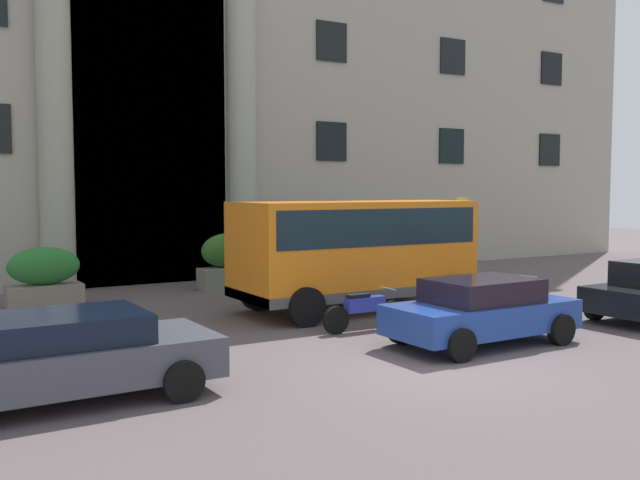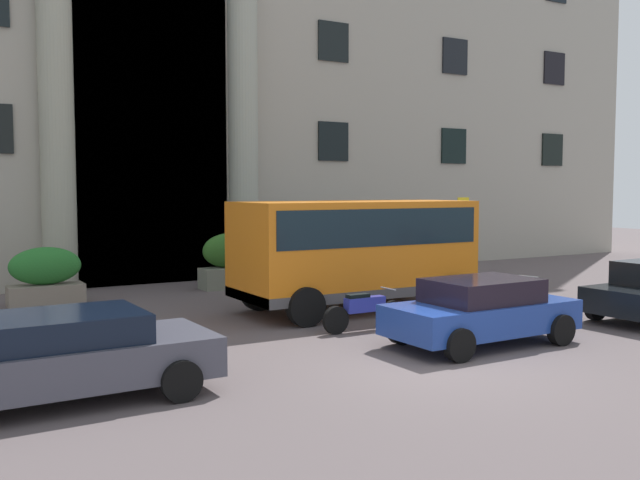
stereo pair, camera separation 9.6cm
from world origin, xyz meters
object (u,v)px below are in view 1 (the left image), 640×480
(orange_minibus, at_px, (355,245))
(motorcycle_far_end, at_px, (363,310))
(bus_stop_sign, at_px, (461,233))
(hedge_planter_far_east, at_px, (44,277))
(parked_sedan_second, at_px, (482,310))
(parked_coupe_end, at_px, (57,356))
(hedge_planter_west, at_px, (389,258))
(motorcycle_near_kerb, at_px, (513,295))
(hedge_planter_far_west, at_px, (228,262))

(orange_minibus, bearing_deg, motorcycle_far_end, -119.26)
(bus_stop_sign, relative_size, motorcycle_far_end, 1.35)
(bus_stop_sign, distance_m, hedge_planter_far_east, 12.07)
(parked_sedan_second, distance_m, parked_coupe_end, 7.99)
(orange_minibus, xyz_separation_m, hedge_planter_west, (4.70, 4.97, -0.99))
(hedge_planter_west, bearing_deg, parked_coupe_end, -143.85)
(parked_sedan_second, relative_size, motorcycle_near_kerb, 2.02)
(hedge_planter_far_west, height_order, motorcycle_near_kerb, hedge_planter_far_west)
(orange_minibus, relative_size, bus_stop_sign, 2.14)
(orange_minibus, relative_size, hedge_planter_far_west, 3.43)
(hedge_planter_west, bearing_deg, hedge_planter_far_west, 176.72)
(hedge_planter_far_east, distance_m, motorcycle_far_end, 8.89)
(parked_sedan_second, bearing_deg, hedge_planter_far_east, 124.66)
(orange_minibus, xyz_separation_m, bus_stop_sign, (4.90, 1.51, 0.08))
(hedge_planter_far_west, relative_size, parked_coupe_end, 0.38)
(motorcycle_near_kerb, bearing_deg, hedge_planter_far_west, 108.40)
(hedge_planter_far_east, xyz_separation_m, parked_coupe_end, (-1.31, -9.08, -0.07))
(parked_sedan_second, xyz_separation_m, parked_coupe_end, (-7.98, 0.30, -0.00))
(hedge_planter_far_west, bearing_deg, hedge_planter_far_east, -174.45)
(hedge_planter_far_east, distance_m, motorcycle_near_kerb, 12.17)
(bus_stop_sign, xyz_separation_m, parked_sedan_second, (-4.90, -6.11, -1.05))
(hedge_planter_far_east, bearing_deg, parked_sedan_second, -54.56)
(parked_coupe_end, bearing_deg, hedge_planter_far_west, 53.72)
(orange_minibus, xyz_separation_m, hedge_planter_far_east, (-6.68, 4.78, -0.91))
(orange_minibus, height_order, parked_coupe_end, orange_minibus)
(bus_stop_sign, bearing_deg, orange_minibus, -162.89)
(hedge_planter_far_east, bearing_deg, orange_minibus, -35.58)
(hedge_planter_far_east, xyz_separation_m, parked_sedan_second, (6.67, -9.38, -0.06))
(hedge_planter_west, relative_size, motorcycle_far_end, 0.82)
(hedge_planter_far_west, distance_m, motorcycle_near_kerb, 8.86)
(bus_stop_sign, height_order, motorcycle_near_kerb, bus_stop_sign)
(hedge_planter_west, relative_size, motorcycle_near_kerb, 0.89)
(parked_sedan_second, height_order, motorcycle_far_end, parked_sedan_second)
(hedge_planter_far_east, xyz_separation_m, hedge_planter_far_west, (5.46, 0.53, 0.08))
(bus_stop_sign, bearing_deg, motorcycle_near_kerb, -114.11)
(hedge_planter_far_east, height_order, parked_sedan_second, hedge_planter_far_east)
(bus_stop_sign, relative_size, parked_coupe_end, 0.61)
(hedge_planter_west, xyz_separation_m, motorcycle_near_kerb, (-1.55, -7.36, -0.21))
(motorcycle_near_kerb, bearing_deg, motorcycle_far_end, 167.32)
(hedge_planter_west, height_order, parked_coupe_end, hedge_planter_west)
(orange_minibus, distance_m, bus_stop_sign, 5.12)
(bus_stop_sign, relative_size, motorcycle_near_kerb, 1.45)
(motorcycle_far_end, bearing_deg, parked_coupe_end, -163.61)
(motorcycle_far_end, bearing_deg, bus_stop_sign, 31.13)
(hedge_planter_far_west, bearing_deg, orange_minibus, -77.07)
(hedge_planter_west, height_order, motorcycle_near_kerb, hedge_planter_west)
(orange_minibus, bearing_deg, bus_stop_sign, 16.92)
(orange_minibus, xyz_separation_m, parked_coupe_end, (-7.99, -4.30, -0.98))
(bus_stop_sign, distance_m, motorcycle_far_end, 7.34)
(bus_stop_sign, distance_m, parked_sedan_second, 7.90)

